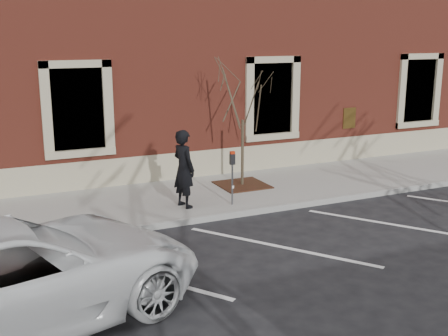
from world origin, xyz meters
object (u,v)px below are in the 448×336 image
white_truck (9,276)px  sapling (243,101)px  man (184,169)px  parking_meter (232,168)px

white_truck → sapling: bearing=-67.2°
sapling → man: bearing=-151.9°
man → sapling: (2.22, 1.19, 1.43)m
man → parking_meter: 1.22m
parking_meter → white_truck: white_truck is taller
parking_meter → sapling: (1.05, 1.53, 1.45)m
parking_meter → white_truck: bearing=-137.2°
man → white_truck: (-4.41, -4.21, -0.28)m
parking_meter → sapling: sapling is taller
man → parking_meter: bearing=-122.4°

